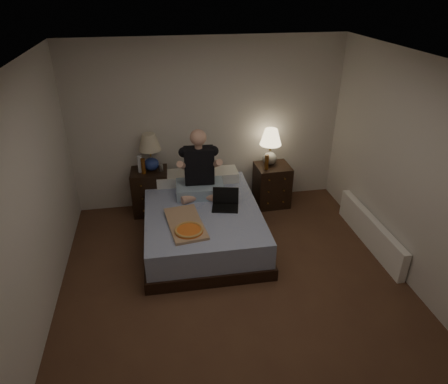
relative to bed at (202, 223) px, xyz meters
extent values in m
cube|color=brown|center=(0.25, -1.18, -0.25)|extent=(4.00, 4.50, 0.00)
cube|color=white|center=(0.25, -1.18, 2.25)|extent=(4.00, 4.50, 0.00)
cube|color=silver|center=(0.25, 1.07, 1.00)|extent=(4.00, 0.00, 2.50)
cube|color=silver|center=(-1.75, -1.18, 1.00)|extent=(0.00, 4.50, 2.50)
cube|color=silver|center=(2.25, -1.18, 1.00)|extent=(0.00, 4.50, 2.50)
cube|color=#5368A7|center=(0.00, 0.00, 0.00)|extent=(1.51, 2.00, 0.50)
cube|color=black|center=(-0.66, 0.87, 0.09)|extent=(0.55, 0.50, 0.68)
cube|color=black|center=(1.19, 0.76, 0.08)|extent=(0.52, 0.47, 0.66)
cylinder|color=silver|center=(-0.78, 0.83, 0.56)|extent=(0.07, 0.07, 0.25)
cylinder|color=#A7A6A2|center=(-0.49, 0.82, 0.49)|extent=(0.07, 0.07, 0.10)
cylinder|color=#61330D|center=(-0.73, 0.77, 0.55)|extent=(0.06, 0.06, 0.23)
cylinder|color=#5F340D|center=(1.06, 0.66, 0.52)|extent=(0.06, 0.06, 0.23)
cube|color=white|center=(2.18, -0.52, -0.05)|extent=(0.10, 1.60, 0.40)
camera|label=1|loc=(-0.51, -4.51, 2.93)|focal=32.00mm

